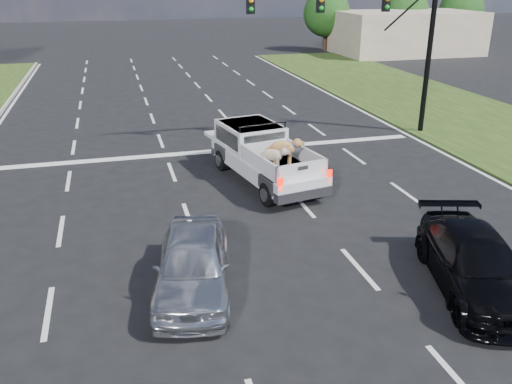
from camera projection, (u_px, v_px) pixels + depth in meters
ground at (289, 279)px, 12.44m from camera, size 160.00×160.00×0.00m
road_markings at (229, 181)px, 18.33m from camera, size 17.75×60.00×0.01m
traffic_signal at (380, 22)px, 21.83m from camera, size 9.11×0.31×7.00m
building_right at (406, 33)px, 47.54m from camera, size 12.00×7.00×3.60m
tree_far_d at (326, 13)px, 49.14m from camera, size 4.20×4.20×5.40m
tree_far_e at (406, 12)px, 51.05m from camera, size 4.20×4.20×5.40m
tree_far_f at (461, 11)px, 52.49m from camera, size 4.20×4.20×5.40m
pickup_truck at (263, 154)px, 18.11m from camera, size 2.81×5.47×1.95m
silver_sedan at (193, 264)px, 11.72m from camera, size 2.34×4.19×1.35m
black_coupe at (476, 263)px, 11.80m from camera, size 2.92×4.72×1.28m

